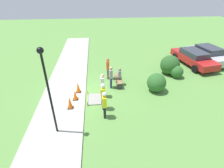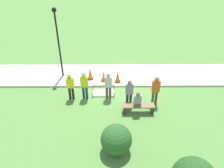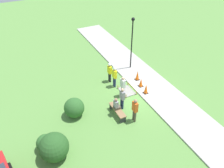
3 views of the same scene
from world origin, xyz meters
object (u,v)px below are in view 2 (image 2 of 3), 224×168
object	(u,v)px
worker_assistant	(84,83)
traffic_cone_far_patch	(104,76)
park_bench	(138,107)
lamppost_near	(57,34)
traffic_cone_sidewalk_edge	(90,74)
traffic_cone_near_patch	(118,77)
bystander_in_orange_shirt	(156,89)
bystander_in_gray_shirt	(108,84)
bystander_in_white_shirt	(129,91)
worker_supervisor	(70,84)
person_seated_on_bench	(138,100)

from	to	relation	value
worker_assistant	traffic_cone_far_patch	bearing A→B (deg)	-120.09
park_bench	lamppost_near	xyz separation A→B (m)	(4.65, -3.73, 2.61)
park_bench	lamppost_near	world-z (taller)	lamppost_near
traffic_cone_sidewalk_edge	traffic_cone_near_patch	bearing A→B (deg)	168.36
park_bench	worker_assistant	world-z (taller)	worker_assistant
worker_assistant	bystander_in_orange_shirt	size ratio (longest dim) A/B	1.00
bystander_in_gray_shirt	traffic_cone_far_patch	bearing A→B (deg)	-80.14
traffic_cone_far_patch	traffic_cone_sidewalk_edge	world-z (taller)	traffic_cone_sidewalk_edge
park_bench	bystander_in_gray_shirt	distance (m)	2.10
traffic_cone_sidewalk_edge	bystander_in_white_shirt	xyz separation A→B (m)	(-2.31, 2.68, 0.45)
traffic_cone_near_patch	worker_assistant	world-z (taller)	worker_assistant
worker_supervisor	lamppost_near	xyz separation A→B (m)	(0.96, -2.50, 1.96)
park_bench	bystander_in_gray_shirt	size ratio (longest dim) A/B	0.98
traffic_cone_sidewalk_edge	bystander_in_orange_shirt	bearing A→B (deg)	145.52
bystander_in_orange_shirt	lamppost_near	xyz separation A→B (m)	(5.60, -3.03, 1.94)
traffic_cone_near_patch	traffic_cone_far_patch	distance (m)	0.89
worker_supervisor	bystander_in_gray_shirt	world-z (taller)	bystander_in_gray_shirt
traffic_cone_near_patch	worker_supervisor	bearing A→B (deg)	31.85
person_seated_on_bench	bystander_in_gray_shirt	xyz separation A→B (m)	(1.49, -1.30, 0.12)
bystander_in_orange_shirt	traffic_cone_near_patch	bearing A→B (deg)	-48.22
worker_assistant	worker_supervisor	bearing A→B (deg)	2.63
bystander_in_white_shirt	worker_supervisor	bearing A→B (deg)	-11.36
person_seated_on_bench	bystander_in_orange_shirt	distance (m)	1.29
person_seated_on_bench	bystander_in_orange_shirt	size ratio (longest dim) A/B	0.50
park_bench	person_seated_on_bench	xyz separation A→B (m)	(0.08, 0.05, 0.50)
lamppost_near	worker_assistant	bearing A→B (deg)	125.23
traffic_cone_sidewalk_edge	park_bench	size ratio (longest dim) A/B	0.49
park_bench	traffic_cone_near_patch	bearing A→B (deg)	-70.85
traffic_cone_sidewalk_edge	bystander_in_white_shirt	distance (m)	3.56
worker_supervisor	bystander_in_white_shirt	bearing A→B (deg)	168.64
traffic_cone_near_patch	bystander_in_gray_shirt	distance (m)	1.82
person_seated_on_bench	bystander_in_white_shirt	distance (m)	0.75
traffic_cone_sidewalk_edge	worker_supervisor	distance (m)	2.28
worker_supervisor	bystander_in_gray_shirt	bearing A→B (deg)	-179.74
traffic_cone_far_patch	bystander_in_orange_shirt	xyz separation A→B (m)	(-2.84, 2.33, 0.57)
worker_supervisor	bystander_in_gray_shirt	size ratio (longest dim) A/B	0.99
worker_supervisor	worker_assistant	xyz separation A→B (m)	(-0.78, -0.04, 0.06)
traffic_cone_near_patch	traffic_cone_far_patch	xyz separation A→B (m)	(0.88, -0.13, -0.04)
traffic_cone_far_patch	traffic_cone_sidewalk_edge	bearing A→B (deg)	-14.66
park_bench	person_seated_on_bench	distance (m)	0.51
person_seated_on_bench	bystander_in_white_shirt	xyz separation A→B (m)	(0.38, -0.64, 0.11)
bystander_in_white_shirt	traffic_cone_far_patch	bearing A→B (deg)	-59.73
worker_supervisor	bystander_in_orange_shirt	size ratio (longest dim) A/B	0.96
traffic_cone_far_patch	bystander_in_gray_shirt	xyz separation A→B (m)	(-0.31, 1.79, 0.52)
worker_supervisor	bystander_in_gray_shirt	xyz separation A→B (m)	(-2.11, -0.01, -0.03)
traffic_cone_near_patch	lamppost_near	size ratio (longest dim) A/B	0.17
park_bench	lamppost_near	distance (m)	6.51
traffic_cone_far_patch	bystander_in_gray_shirt	size ratio (longest dim) A/B	0.40
traffic_cone_near_patch	park_bench	distance (m)	3.07
traffic_cone_sidewalk_edge	person_seated_on_bench	xyz separation A→B (m)	(-2.69, 3.31, 0.34)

